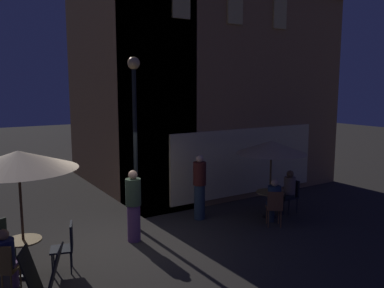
{
  "coord_description": "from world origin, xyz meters",
  "views": [
    {
      "loc": [
        -3.1,
        -8.17,
        3.64
      ],
      "look_at": [
        2.35,
        0.48,
        2.14
      ],
      "focal_mm": 37.07,
      "sensor_mm": 36.0,
      "label": 1
    }
  ],
  "objects_px": {
    "menu_sandwich_board": "(43,275)",
    "patio_umbrella_1": "(271,148)",
    "cafe_chair_0": "(0,238)",
    "patron_standing_3": "(200,187)",
    "cafe_chair_3": "(275,205)",
    "patron_seated_0": "(6,257)",
    "patio_umbrella_0": "(18,161)",
    "cafe_chair_4": "(292,193)",
    "street_lamp_near_corner": "(135,115)",
    "cafe_table_0": "(24,250)",
    "patron_seated_2": "(288,189)",
    "cafe_chair_1": "(2,266)",
    "patron_seated_1": "(274,199)",
    "patron_standing_4": "(134,206)",
    "cafe_table_1": "(270,198)",
    "cafe_chair_2": "(67,243)"
  },
  "relations": [
    {
      "from": "patron_seated_2",
      "to": "patio_umbrella_0",
      "type": "bearing_deg",
      "value": 1.3
    },
    {
      "from": "cafe_table_1",
      "to": "cafe_chair_1",
      "type": "height_order",
      "value": "cafe_chair_1"
    },
    {
      "from": "patio_umbrella_1",
      "to": "cafe_chair_3",
      "type": "bearing_deg",
      "value": -124.67
    },
    {
      "from": "cafe_chair_3",
      "to": "cafe_chair_4",
      "type": "height_order",
      "value": "cafe_chair_3"
    },
    {
      "from": "cafe_chair_0",
      "to": "cafe_chair_2",
      "type": "xyz_separation_m",
      "value": [
        1.08,
        -1.04,
        0.01
      ]
    },
    {
      "from": "cafe_chair_2",
      "to": "patron_standing_3",
      "type": "bearing_deg",
      "value": -145.58
    },
    {
      "from": "cafe_chair_3",
      "to": "patron_standing_3",
      "type": "height_order",
      "value": "patron_standing_3"
    },
    {
      "from": "cafe_chair_0",
      "to": "patron_standing_3",
      "type": "distance_m",
      "value": 5.01
    },
    {
      "from": "menu_sandwich_board",
      "to": "cafe_chair_2",
      "type": "bearing_deg",
      "value": 78.25
    },
    {
      "from": "cafe_chair_0",
      "to": "cafe_chair_1",
      "type": "height_order",
      "value": "cafe_chair_1"
    },
    {
      "from": "menu_sandwich_board",
      "to": "cafe_chair_4",
      "type": "xyz_separation_m",
      "value": [
        7.16,
        1.19,
        0.08
      ]
    },
    {
      "from": "cafe_chair_4",
      "to": "street_lamp_near_corner",
      "type": "bearing_deg",
      "value": -13.96
    },
    {
      "from": "street_lamp_near_corner",
      "to": "cafe_table_1",
      "type": "relative_size",
      "value": 5.57
    },
    {
      "from": "menu_sandwich_board",
      "to": "cafe_table_1",
      "type": "distance_m",
      "value": 6.43
    },
    {
      "from": "cafe_chair_0",
      "to": "patio_umbrella_1",
      "type": "bearing_deg",
      "value": 61.19
    },
    {
      "from": "cafe_table_1",
      "to": "cafe_chair_3",
      "type": "height_order",
      "value": "cafe_chair_3"
    },
    {
      "from": "patio_umbrella_0",
      "to": "patron_standing_3",
      "type": "relative_size",
      "value": 1.37
    },
    {
      "from": "cafe_chair_3",
      "to": "patron_standing_4",
      "type": "relative_size",
      "value": 0.56
    },
    {
      "from": "menu_sandwich_board",
      "to": "patio_umbrella_1",
      "type": "height_order",
      "value": "patio_umbrella_1"
    },
    {
      "from": "cafe_chair_2",
      "to": "patron_seated_2",
      "type": "distance_m",
      "value": 6.37
    },
    {
      "from": "patio_umbrella_0",
      "to": "patron_seated_0",
      "type": "distance_m",
      "value": 1.72
    },
    {
      "from": "patron_standing_4",
      "to": "patron_standing_3",
      "type": "bearing_deg",
      "value": -142.64
    },
    {
      "from": "cafe_chair_0",
      "to": "cafe_chair_3",
      "type": "height_order",
      "value": "cafe_chair_3"
    },
    {
      "from": "cafe_table_0",
      "to": "patron_seated_2",
      "type": "distance_m",
      "value": 7.12
    },
    {
      "from": "cafe_table_0",
      "to": "patio_umbrella_0",
      "type": "distance_m",
      "value": 1.75
    },
    {
      "from": "patron_standing_4",
      "to": "cafe_chair_0",
      "type": "bearing_deg",
      "value": 18.6
    },
    {
      "from": "street_lamp_near_corner",
      "to": "patron_seated_2",
      "type": "height_order",
      "value": "street_lamp_near_corner"
    },
    {
      "from": "patron_seated_1",
      "to": "patron_standing_3",
      "type": "bearing_deg",
      "value": 78.19
    },
    {
      "from": "patio_umbrella_0",
      "to": "patron_seated_2",
      "type": "distance_m",
      "value": 7.28
    },
    {
      "from": "cafe_table_1",
      "to": "cafe_table_0",
      "type": "bearing_deg",
      "value": -179.51
    },
    {
      "from": "cafe_table_0",
      "to": "patron_seated_2",
      "type": "bearing_deg",
      "value": 0.35
    },
    {
      "from": "menu_sandwich_board",
      "to": "cafe_table_0",
      "type": "bearing_deg",
      "value": 118.63
    },
    {
      "from": "patron_standing_3",
      "to": "cafe_chair_2",
      "type": "bearing_deg",
      "value": 33.34
    },
    {
      "from": "street_lamp_near_corner",
      "to": "cafe_table_1",
      "type": "bearing_deg",
      "value": -18.05
    },
    {
      "from": "cafe_chair_3",
      "to": "cafe_chair_4",
      "type": "bearing_deg",
      "value": -28.88
    },
    {
      "from": "cafe_chair_1",
      "to": "patron_seated_1",
      "type": "distance_m",
      "value": 6.5
    },
    {
      "from": "patron_standing_3",
      "to": "cafe_chair_0",
      "type": "bearing_deg",
      "value": 18.2
    },
    {
      "from": "cafe_table_1",
      "to": "patron_standing_3",
      "type": "height_order",
      "value": "patron_standing_3"
    },
    {
      "from": "street_lamp_near_corner",
      "to": "patron_seated_0",
      "type": "xyz_separation_m",
      "value": [
        -3.27,
        -1.76,
        -2.24
      ]
    },
    {
      "from": "patron_seated_1",
      "to": "patron_standing_4",
      "type": "xyz_separation_m",
      "value": [
        -3.54,
        0.97,
        0.15
      ]
    },
    {
      "from": "cafe_chair_4",
      "to": "patron_standing_4",
      "type": "xyz_separation_m",
      "value": [
        -4.76,
        0.44,
        0.3
      ]
    },
    {
      "from": "street_lamp_near_corner",
      "to": "cafe_table_1",
      "type": "height_order",
      "value": "street_lamp_near_corner"
    },
    {
      "from": "patron_seated_0",
      "to": "patron_standing_3",
      "type": "relative_size",
      "value": 0.67
    },
    {
      "from": "cafe_chair_3",
      "to": "patron_seated_0",
      "type": "bearing_deg",
      "value": 124.28
    },
    {
      "from": "patio_umbrella_0",
      "to": "patio_umbrella_1",
      "type": "bearing_deg",
      "value": 0.49
    },
    {
      "from": "cafe_chair_3",
      "to": "patron_standing_3",
      "type": "xyz_separation_m",
      "value": [
        -1.3,
        1.57,
        0.32
      ]
    },
    {
      "from": "cafe_chair_0",
      "to": "cafe_chair_3",
      "type": "xyz_separation_m",
      "value": [
        6.3,
        -1.4,
        0.01
      ]
    },
    {
      "from": "street_lamp_near_corner",
      "to": "menu_sandwich_board",
      "type": "xyz_separation_m",
      "value": [
        -2.8,
        -2.35,
        -2.45
      ]
    },
    {
      "from": "menu_sandwich_board",
      "to": "street_lamp_near_corner",
      "type": "bearing_deg",
      "value": 63.69
    },
    {
      "from": "patio_umbrella_0",
      "to": "patron_seated_2",
      "type": "relative_size",
      "value": 1.97
    }
  ]
}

